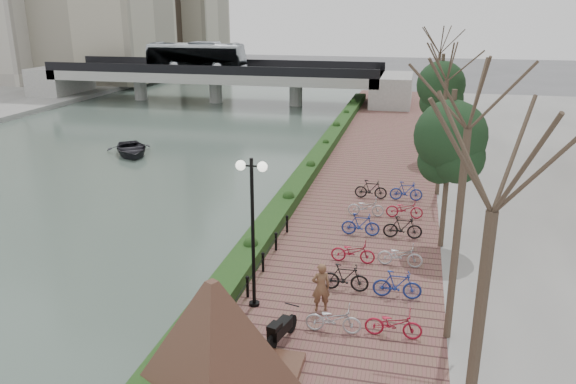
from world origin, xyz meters
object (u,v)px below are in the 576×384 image
(pedestrian, at_px, (321,287))
(boat, at_px, (131,149))
(lamppost, at_px, (252,202))
(motorcycle, at_px, (282,328))
(granite_monument, at_px, (214,338))

(pedestrian, distance_m, boat, 25.42)
(lamppost, distance_m, pedestrian, 3.58)
(pedestrian, bearing_deg, motorcycle, 49.49)
(motorcycle, height_order, boat, motorcycle)
(pedestrian, bearing_deg, boat, -67.92)
(granite_monument, bearing_deg, lamppost, 94.08)
(pedestrian, height_order, boat, pedestrian)
(motorcycle, bearing_deg, granite_monument, -97.98)
(granite_monument, height_order, boat, granite_monument)
(granite_monument, bearing_deg, pedestrian, 68.22)
(granite_monument, relative_size, lamppost, 1.05)
(lamppost, bearing_deg, granite_monument, -85.92)
(lamppost, xyz_separation_m, boat, (-14.67, 19.15, -3.68))
(lamppost, relative_size, motorcycle, 3.29)
(motorcycle, height_order, pedestrian, pedestrian)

